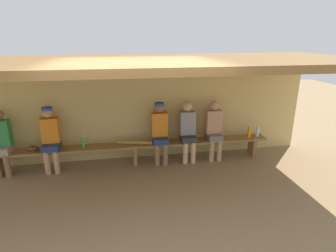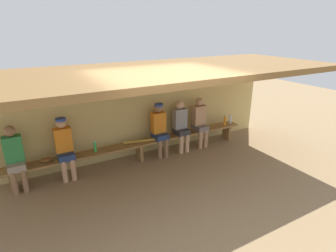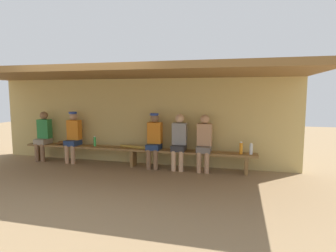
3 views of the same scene
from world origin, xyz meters
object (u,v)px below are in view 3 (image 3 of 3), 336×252
object	(u,v)px
player_with_sunglasses	(204,140)
player_in_white	(73,134)
water_bottle_orange	(95,141)
player_leftmost	(179,139)
baseball_bat	(133,147)
player_in_blue	(154,138)
baseball_glove_worn	(61,143)
water_bottle_clear	(251,149)
player_near_post	(43,134)
bench	(133,151)
water_bottle_green	(241,148)

from	to	relation	value
player_with_sunglasses	player_in_white	bearing A→B (deg)	179.99
player_in_white	water_bottle_orange	size ratio (longest dim) A/B	5.09
player_in_white	player_leftmost	bearing A→B (deg)	-0.01
water_bottle_orange	baseball_bat	size ratio (longest dim) A/B	0.34
player_in_blue	baseball_bat	world-z (taller)	player_in_blue
baseball_glove_worn	baseball_bat	distance (m)	2.08
water_bottle_orange	baseball_glove_worn	world-z (taller)	water_bottle_orange
player_leftmost	baseball_glove_worn	world-z (taller)	player_leftmost
water_bottle_orange	baseball_glove_worn	xyz separation A→B (m)	(-1.02, 0.01, -0.08)
player_leftmost	player_in_blue	size ratio (longest dim) A/B	0.99
baseball_glove_worn	baseball_bat	world-z (taller)	baseball_glove_worn
water_bottle_clear	player_with_sunglasses	bearing A→B (deg)	178.88
player_leftmost	player_near_post	xyz separation A→B (m)	(-3.79, 0.00, 0.00)
player_in_blue	bench	bearing A→B (deg)	-179.63
player_in_white	water_bottle_clear	size ratio (longest dim) A/B	5.21
baseball_bat	water_bottle_clear	bearing A→B (deg)	12.46
water_bottle_clear	baseball_glove_worn	world-z (taller)	water_bottle_clear
player_leftmost	water_bottle_green	distance (m)	1.45
water_bottle_clear	player_near_post	bearing A→B (deg)	179.78
baseball_bat	player_near_post	bearing A→B (deg)	-167.26
player_leftmost	water_bottle_orange	world-z (taller)	player_leftmost
player_in_blue	water_bottle_green	world-z (taller)	player_in_blue
player_in_blue	baseball_glove_worn	bearing A→B (deg)	179.79
water_bottle_clear	water_bottle_orange	distance (m)	3.90
player_in_white	baseball_bat	xyz separation A→B (m)	(1.70, -0.00, -0.25)
player_near_post	water_bottle_green	bearing A→B (deg)	-0.45
player_near_post	baseball_bat	world-z (taller)	player_near_post
player_in_white	player_in_blue	bearing A→B (deg)	0.00
bench	baseball_glove_worn	xyz separation A→B (m)	(-2.08, 0.01, 0.12)
player_in_blue	water_bottle_orange	distance (m)	1.62
baseball_bat	player_with_sunglasses	bearing A→B (deg)	12.91
bench	water_bottle_clear	distance (m)	2.85
baseball_glove_worn	player_near_post	bearing A→B (deg)	-168.48
water_bottle_orange	player_in_white	bearing A→B (deg)	179.72
player_in_blue	baseball_bat	distance (m)	0.61
bench	player_in_blue	size ratio (longest dim) A/B	4.46
player_with_sunglasses	baseball_glove_worn	bearing A→B (deg)	179.85
bench	player_near_post	world-z (taller)	player_near_post
water_bottle_green	baseball_glove_worn	xyz separation A→B (m)	(-4.70, 0.05, -0.09)
player_leftmost	player_in_blue	distance (m)	0.62
baseball_glove_worn	baseball_bat	xyz separation A→B (m)	(2.08, -0.01, -0.01)
player_with_sunglasses	baseball_bat	xyz separation A→B (m)	(-1.77, -0.00, -0.24)
player_with_sunglasses	water_bottle_orange	size ratio (longest dim) A/B	5.05
player_in_white	water_bottle_green	xyz separation A→B (m)	(4.31, -0.04, -0.15)
bench	water_bottle_orange	distance (m)	1.08
player_with_sunglasses	water_bottle_clear	distance (m)	1.07
baseball_glove_worn	water_bottle_orange	bearing A→B (deg)	9.73
water_bottle_green	baseball_bat	distance (m)	2.62
player_in_white	player_near_post	distance (m)	0.92
player_in_white	water_bottle_clear	world-z (taller)	player_in_white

